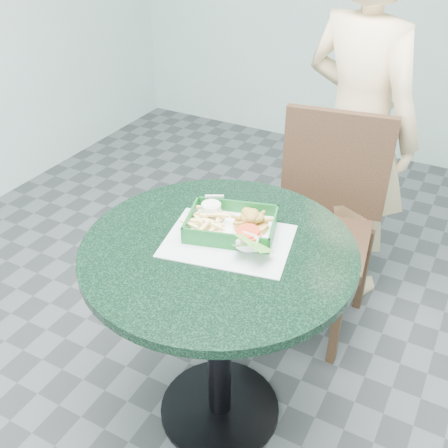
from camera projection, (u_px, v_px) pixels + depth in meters
The scene contains 10 objects.
floor at pixel (220, 409), 2.00m from camera, with size 4.00×5.00×0.02m, color #303335.
cafe_table at pixel (219, 294), 1.68m from camera, with size 0.84×0.84×0.75m.
dining_chair at pixel (323, 210), 2.19m from camera, with size 0.45×0.45×0.93m.
diner_person at pixel (359, 119), 2.22m from camera, with size 0.61×0.40×1.68m, color beige.
placemat at pixel (228, 246), 1.61m from camera, with size 0.38×0.28×0.00m, color silver.
food_basket at pixel (231, 233), 1.64m from camera, with size 0.27×0.20×0.05m.
crab_sandwich at pixel (250, 227), 1.61m from camera, with size 0.11×0.11×0.07m.
fries_pile at pixel (212, 221), 1.65m from camera, with size 0.12×0.13×0.05m, color #FFD97E, non-canonical shape.
sauce_ramekin at pixel (217, 210), 1.68m from camera, with size 0.06×0.06×0.03m.
garnish_cup at pixel (241, 247), 1.53m from camera, with size 0.12×0.12×0.05m.
Camera 1 is at (0.62, -1.12, 1.69)m, focal length 42.00 mm.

